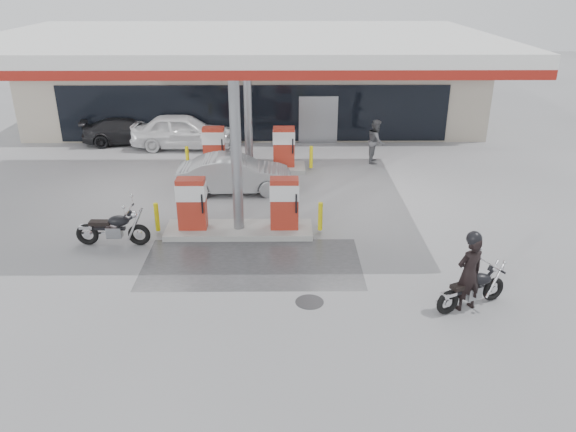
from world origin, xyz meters
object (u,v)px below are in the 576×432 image
main_motorcycle (473,290)px  hatchback_silver (235,174)px  pump_island_near (238,212)px  parked_car_left (129,130)px  pump_island_far (249,153)px  biker_main (469,273)px  parked_motorcycle (114,229)px  sedan_white (183,131)px  attendant (376,141)px

main_motorcycle → hatchback_silver: 9.96m
pump_island_near → parked_car_left: size_ratio=1.21×
pump_island_far → hatchback_silver: 2.49m
biker_main → parked_car_left: biker_main is taller
main_motorcycle → parked_motorcycle: bearing=135.1°
sedan_white → main_motorcycle: bearing=-144.4°
biker_main → parked_motorcycle: bearing=-41.8°
attendant → hatchback_silver: 6.62m
sedan_white → hatchback_silver: (2.79, -5.66, -0.10)m
pump_island_near → biker_main: size_ratio=2.70×
hatchback_silver → parked_car_left: 8.45m
parked_car_left → parked_motorcycle: bearing=-176.5°
main_motorcycle → sedan_white: bearing=99.0°
pump_island_far → parked_motorcycle: bearing=-117.9°
pump_island_far → hatchback_silver: size_ratio=1.25×
attendant → sedan_white: bearing=84.6°
main_motorcycle → hatchback_silver: (-6.26, 7.75, 0.22)m
biker_main → sedan_white: bearing=-77.8°
pump_island_near → main_motorcycle: (5.88, -4.21, -0.25)m
main_motorcycle → hatchback_silver: hatchback_silver is taller
main_motorcycle → pump_island_near: bearing=119.3°
main_motorcycle → parked_motorcycle: (-9.47, 3.41, 0.04)m
pump_island_near → parked_motorcycle: bearing=-167.5°
main_motorcycle → attendant: size_ratio=1.04×
main_motorcycle → attendant: bearing=68.1°
parked_motorcycle → attendant: 11.80m
main_motorcycle → hatchback_silver: bearing=103.9°
attendant → biker_main: bearing=-168.5°
sedan_white → parked_car_left: size_ratio=1.08×
hatchback_silver → attendant: bearing=-60.8°
main_motorcycle → parked_car_left: parked_car_left is taller
pump_island_near → sedan_white: size_ratio=1.12×
attendant → hatchback_silver: size_ratio=0.44×
pump_island_near → sedan_white: pump_island_near is taller
hatchback_silver → parked_motorcycle: bearing=141.1°
sedan_white → parked_car_left: (-2.65, 0.80, -0.17)m
pump_island_far → parked_car_left: (-5.83, 4.00, -0.09)m
pump_island_far → attendant: size_ratio=2.82×
sedan_white → parked_car_left: 2.77m
pump_island_far → parked_motorcycle: 7.69m
attendant → hatchback_silver: (-5.64, -3.46, -0.23)m
sedan_white → hatchback_silver: bearing=-152.2°
pump_island_near → attendant: bearing=53.1°
pump_island_far → parked_motorcycle: (-3.59, -6.80, -0.21)m
parked_motorcycle → hatchback_silver: 5.39m
biker_main → parked_car_left: size_ratio=0.45×
sedan_white → attendant: size_ratio=2.52×
parked_motorcycle → attendant: bearing=42.7°
pump_island_far → sedan_white: 4.51m
parked_motorcycle → parked_car_left: size_ratio=0.52×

